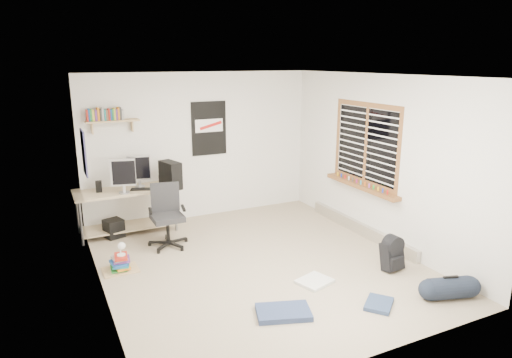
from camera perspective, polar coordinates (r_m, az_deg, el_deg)
name	(u,v)px	position (r m, az deg, el deg)	size (l,w,h in m)	color
floor	(259,264)	(6.30, 0.32, -10.63)	(4.00, 4.50, 0.01)	gray
ceiling	(259,75)	(5.70, 0.36, 12.84)	(4.00, 4.50, 0.01)	white
back_wall	(201,146)	(7.91, -6.92, 4.10)	(4.00, 0.01, 2.50)	silver
left_wall	(96,194)	(5.33, -19.39, -1.82)	(0.01, 4.50, 2.50)	silver
right_wall	(380,160)	(6.97, 15.29, 2.25)	(0.01, 4.50, 2.50)	silver
desk	(127,210)	(7.57, -15.85, -3.78)	(1.55, 0.68, 0.71)	#C1B985
monitor_left	(124,181)	(7.18, -16.23, -0.22)	(0.38, 0.09, 0.41)	#9E9EA3
monitor_right	(139,176)	(7.46, -14.38, 0.38)	(0.36, 0.09, 0.39)	#A9A9AE
pc_tower	(170,175)	(7.34, -10.64, 0.51)	(0.20, 0.41, 0.43)	black
keyboard	(145,189)	(7.36, -13.76, -1.27)	(0.43, 0.15, 0.02)	black
speaker_left	(99,187)	(7.39, -19.05, -0.94)	(0.09, 0.09, 0.18)	black
speaker_right	(162,181)	(7.49, -11.62, -0.22)	(0.09, 0.09, 0.18)	black
office_chair	(167,215)	(6.82, -11.05, -4.41)	(0.61, 0.61, 0.93)	#262629
wall_shelf	(112,121)	(7.38, -17.51, 6.94)	(0.80, 0.22, 0.24)	tan
poster_back_wall	(209,128)	(7.89, -5.89, 6.31)	(0.62, 0.03, 0.92)	black
poster_left_wall	(84,153)	(6.44, -20.72, 3.10)	(0.02, 0.42, 0.60)	navy
window	(365,144)	(7.12, 13.49, 4.27)	(0.10, 1.50, 1.26)	brown
baseboard_heater	(360,228)	(7.48, 12.90, -6.02)	(0.08, 2.50, 0.18)	#B7B2A8
backpack	(392,256)	(6.31, 16.63, -9.19)	(0.28, 0.22, 0.37)	black
duffel_bag	(450,287)	(5.86, 23.05, -12.33)	(0.26, 0.26, 0.50)	black
tshirt	(315,281)	(5.85, 7.33, -12.56)	(0.40, 0.34, 0.04)	silver
jeans_a	(283,312)	(5.17, 3.45, -16.30)	(0.58, 0.37, 0.06)	navy
jeans_b	(379,304)	(5.50, 15.11, -14.84)	(0.37, 0.28, 0.05)	navy
book_stack	(120,260)	(6.32, -16.66, -9.65)	(0.47, 0.38, 0.32)	brown
desk_lamp	(120,244)	(6.21, -16.60, -7.76)	(0.11, 0.18, 0.18)	white
subwoofer	(114,228)	(7.49, -17.36, -5.92)	(0.26, 0.26, 0.29)	black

